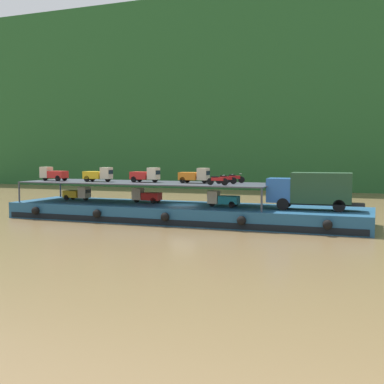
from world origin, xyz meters
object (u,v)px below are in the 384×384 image
mini_truck_lower_aft (146,196)px  mini_truck_lower_mid (223,199)px  cargo_barge (183,213)px  mini_truck_lower_stern (77,193)px  mini_truck_upper_fore (146,175)px  motorcycle_upper_port (217,180)px  motorcycle_upper_stbd (235,178)px  mini_truck_upper_bow (195,176)px  covered_lorry (312,190)px  motorcycle_upper_centre (226,179)px  mini_truck_upper_stern (53,174)px  mini_truck_upper_mid (99,174)px

mini_truck_lower_aft → mini_truck_lower_mid: same height
cargo_barge → mini_truck_lower_stern: (-11.61, 0.50, 1.44)m
mini_truck_upper_fore → mini_truck_lower_mid: bearing=-2.3°
motorcycle_upper_port → mini_truck_lower_stern: bearing=170.9°
motorcycle_upper_port → cargo_barge: bearing=153.4°
motorcycle_upper_stbd → mini_truck_upper_bow: bearing=-151.6°
covered_lorry → motorcycle_upper_centre: 7.49m
mini_truck_upper_stern → motorcycle_upper_stbd: bearing=8.9°
mini_truck_upper_fore → motorcycle_upper_stbd: 8.33m
motorcycle_upper_centre → mini_truck_lower_stern: bearing=178.3°
mini_truck_upper_bow → cargo_barge: bearing=-165.0°
covered_lorry → mini_truck_upper_fore: bearing=179.6°
mini_truck_lower_aft → motorcycle_upper_stbd: size_ratio=1.46×
mini_truck_lower_stern → mini_truck_upper_bow: 12.85m
mini_truck_lower_aft → mini_truck_upper_fore: bearing=-67.0°
mini_truck_upper_mid → mini_truck_upper_bow: bearing=5.4°
covered_lorry → mini_truck_upper_stern: mini_truck_upper_stern is taller
mini_truck_lower_aft → mini_truck_upper_bow: size_ratio=1.00×
mini_truck_upper_stern → motorcycle_upper_port: (17.55, -1.25, -0.26)m
mini_truck_upper_stern → mini_truck_upper_fore: 9.88m
mini_truck_upper_bow → mini_truck_upper_mid: bearing=-174.6°
mini_truck_upper_stern → mini_truck_upper_fore: size_ratio=0.99×
mini_truck_lower_mid → mini_truck_upper_stern: size_ratio=1.00×
mini_truck_upper_fore → mini_truck_upper_mid: bearing=-172.9°
covered_lorry → mini_truck_lower_mid: 7.69m
mini_truck_upper_stern → mini_truck_upper_mid: 5.12m
mini_truck_upper_stern → motorcycle_upper_stbd: mini_truck_upper_stern is taller
mini_truck_upper_fore → motorcycle_upper_port: bearing=-14.4°
motorcycle_upper_stbd → cargo_barge: bearing=-154.6°
cargo_barge → motorcycle_upper_centre: size_ratio=17.42×
mini_truck_upper_stern → motorcycle_upper_centre: size_ratio=1.45×
mini_truck_lower_stern → mini_truck_upper_stern: 3.07m
mini_truck_lower_aft → mini_truck_lower_mid: (7.94, -0.93, 0.00)m
mini_truck_lower_mid → mini_truck_upper_stern: mini_truck_upper_stern is taller
cargo_barge → mini_truck_lower_aft: bearing=171.5°
covered_lorry → mini_truck_lower_mid: (-7.62, -0.20, -1.00)m
mini_truck_lower_mid → mini_truck_upper_bow: size_ratio=0.99×
mini_truck_upper_stern → motorcycle_upper_stbd: size_ratio=1.45×
motorcycle_upper_stbd → motorcycle_upper_port: bearing=-95.3°
cargo_barge → mini_truck_upper_mid: bearing=-175.9°
mini_truck_lower_aft → mini_truck_upper_mid: bearing=-164.9°
motorcycle_upper_stbd → covered_lorry: bearing=-16.8°
mini_truck_upper_fore → motorcycle_upper_stbd: size_ratio=1.46×
cargo_barge → mini_truck_lower_mid: bearing=-4.7°
motorcycle_upper_port → covered_lorry: bearing=13.8°
mini_truck_upper_bow → motorcycle_upper_port: mini_truck_upper_bow is taller
mini_truck_lower_aft → motorcycle_upper_centre: (8.11, -0.57, 1.74)m
cargo_barge → mini_truck_upper_fore: size_ratio=11.90×
mini_truck_lower_stern → mini_truck_lower_aft: bearing=0.7°
covered_lorry → mini_truck_upper_stern: bearing=-178.6°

